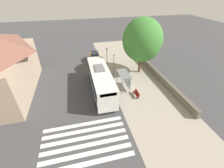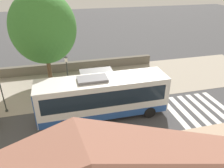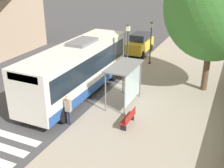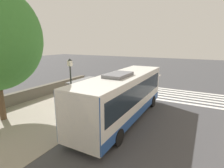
# 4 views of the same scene
# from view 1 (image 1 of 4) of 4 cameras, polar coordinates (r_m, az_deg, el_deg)

# --- Properties ---
(ground_plane) EXTENTS (120.00, 120.00, 0.00)m
(ground_plane) POSITION_cam_1_polar(r_m,az_deg,el_deg) (24.60, -0.55, -0.16)
(ground_plane) COLOR #424244
(ground_plane) RESTS_ON ground
(sidewalk_plaza) EXTENTS (9.00, 44.00, 0.02)m
(sidewalk_plaza) POSITION_cam_1_polar(r_m,az_deg,el_deg) (25.82, 9.22, 1.16)
(sidewalk_plaza) COLOR #9E9384
(sidewalk_plaza) RESTS_ON ground
(crosswalk_stripes) EXTENTS (9.00, 5.25, 0.01)m
(crosswalk_stripes) POSITION_cam_1_polar(r_m,az_deg,el_deg) (16.91, -10.03, -20.77)
(crosswalk_stripes) COLOR silver
(crosswalk_stripes) RESTS_ON ground
(stone_wall) EXTENTS (0.60, 20.00, 1.13)m
(stone_wall) POSITION_cam_1_polar(r_m,az_deg,el_deg) (27.24, 17.26, 3.20)
(stone_wall) COLOR #6B6356
(stone_wall) RESTS_ON ground
(background_building) EXTENTS (7.03, 14.35, 8.77)m
(background_building) POSITION_cam_1_polar(r_m,az_deg,el_deg) (25.49, -36.64, 5.71)
(background_building) COLOR tan
(background_building) RESTS_ON ground
(bus) EXTENTS (2.78, 10.64, 3.67)m
(bus) POSITION_cam_1_polar(r_m,az_deg,el_deg) (22.14, -4.31, 1.41)
(bus) COLOR silver
(bus) RESTS_ON ground
(bus_shelter) EXTENTS (1.55, 3.11, 2.67)m
(bus_shelter) POSITION_cam_1_polar(r_m,az_deg,el_deg) (22.62, 4.87, 2.96)
(bus_shelter) COLOR slate
(bus_shelter) RESTS_ON ground
(pedestrian) EXTENTS (0.34, 0.24, 1.79)m
(pedestrian) POSITION_cam_1_polar(r_m,az_deg,el_deg) (19.86, 2.43, -5.73)
(pedestrian) COLOR #2D3347
(pedestrian) RESTS_ON ground
(bench) EXTENTS (0.40, 1.54, 0.88)m
(bench) POSITION_cam_1_polar(r_m,az_deg,el_deg) (22.08, 9.33, -3.58)
(bench) COLOR maroon
(bench) RESTS_ON ground
(street_lamp_near) EXTENTS (0.28, 0.28, 4.69)m
(street_lamp_near) POSITION_cam_1_polar(r_m,az_deg,el_deg) (24.38, 0.72, 7.02)
(street_lamp_near) COLOR #2D332D
(street_lamp_near) RESTS_ON ground
(street_lamp_far) EXTENTS (0.28, 0.28, 3.85)m
(street_lamp_far) POSITION_cam_1_polar(r_m,az_deg,el_deg) (29.53, -1.98, 10.87)
(street_lamp_far) COLOR #2D332D
(street_lamp_far) RESTS_ON ground
(shade_tree) EXTENTS (6.66, 6.66, 9.67)m
(shade_tree) POSITION_cam_1_polar(r_m,az_deg,el_deg) (26.44, 11.48, 16.05)
(shade_tree) COLOR brown
(shade_tree) RESTS_ON ground
(parked_car_behind_bus) EXTENTS (1.86, 4.22, 1.98)m
(parked_car_behind_bus) POSITION_cam_1_polar(r_m,az_deg,el_deg) (32.38, -6.54, 10.18)
(parked_car_behind_bus) COLOR gold
(parked_car_behind_bus) RESTS_ON ground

